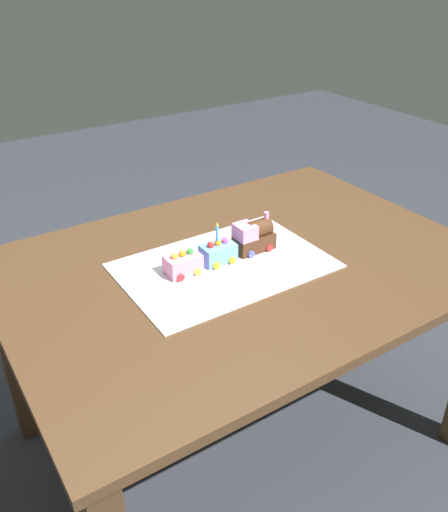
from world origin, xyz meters
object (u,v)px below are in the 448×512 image
(cake_locomotive, at_px, (254,236))
(birthday_candle, at_px, (217,231))
(dining_table, at_px, (243,291))
(cake_car_gondola_sky_blue, at_px, (218,253))
(cake_car_hopper_bubblegum, at_px, (183,264))

(cake_locomotive, height_order, birthday_candle, birthday_candle)
(dining_table, distance_m, cake_locomotive, 0.17)
(cake_locomotive, relative_size, cake_car_gondola_sky_blue, 1.40)
(dining_table, bearing_deg, cake_locomotive, -150.48)
(birthday_candle, bearing_deg, cake_car_gondola_sky_blue, -180.00)
(cake_locomotive, bearing_deg, birthday_candle, -0.00)
(cake_locomotive, xyz_separation_m, cake_car_hopper_bubblegum, (0.25, -0.00, -0.02))
(cake_locomotive, relative_size, cake_car_hopper_bubblegum, 1.40)
(dining_table, height_order, cake_car_gondola_sky_blue, cake_car_gondola_sky_blue)
(dining_table, distance_m, cake_car_gondola_sky_blue, 0.16)
(cake_locomotive, height_order, cake_car_hopper_bubblegum, cake_locomotive)
(cake_car_gondola_sky_blue, bearing_deg, dining_table, 153.46)
(cake_locomotive, height_order, cake_car_gondola_sky_blue, cake_locomotive)
(cake_car_hopper_bubblegum, bearing_deg, cake_car_gondola_sky_blue, 180.00)
(dining_table, xyz_separation_m, birthday_candle, (0.07, -0.03, 0.21))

